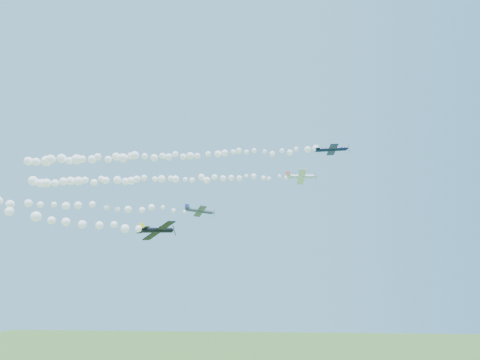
# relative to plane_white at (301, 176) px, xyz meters

# --- Properties ---
(plane_white) EXTENTS (7.85, 8.01, 2.51)m
(plane_white) POSITION_rel_plane_white_xyz_m (0.00, 0.00, 0.00)
(plane_white) COLOR silver
(smoke_trail_white) EXTENTS (68.87, 5.08, 3.24)m
(smoke_trail_white) POSITION_rel_plane_white_xyz_m (-36.77, -1.24, -0.30)
(smoke_trail_white) COLOR white
(plane_navy) EXTENTS (7.68, 8.00, 2.20)m
(plane_navy) POSITION_rel_plane_white_xyz_m (5.69, -15.09, 1.93)
(plane_navy) COLOR #0B1434
(smoke_trail_navy) EXTENTS (68.54, 4.46, 2.98)m
(smoke_trail_navy) POSITION_rel_plane_white_xyz_m (-30.86, -14.16, 1.73)
(smoke_trail_navy) COLOR white
(plane_grey) EXTENTS (7.59, 7.93, 2.94)m
(plane_grey) POSITION_rel_plane_white_xyz_m (-25.27, -2.96, -9.03)
(plane_grey) COLOR #3D4359
(smoke_trail_grey) EXTENTS (67.29, 28.74, 3.40)m
(smoke_trail_grey) POSITION_rel_plane_white_xyz_m (-60.94, -17.30, -9.41)
(smoke_trail_grey) COLOR white
(plane_black) EXTENTS (7.02, 7.02, 2.95)m
(plane_black) POSITION_rel_plane_white_xyz_m (-28.09, -28.38, -17.08)
(plane_black) COLOR black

